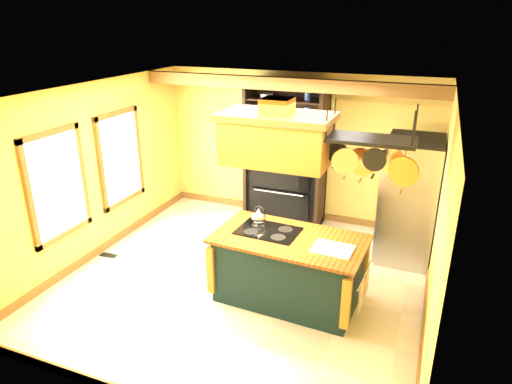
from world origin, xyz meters
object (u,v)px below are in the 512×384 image
Objects in this scene: pot_rack at (370,150)px; refrigerator at (408,202)px; hutch at (286,171)px; kitchen_island at (289,268)px; range_hood at (277,137)px.

pot_rack is 0.58× the size of refrigerator.
hutch is (-2.19, 0.65, 0.03)m from refrigerator.
pot_rack reaches higher than kitchen_island.
refrigerator is at bearing -16.52° from hutch.
kitchen_island is at bearing 0.23° from range_hood.
hutch is at bearing 163.48° from refrigerator.
kitchen_island is at bearing -70.67° from hutch.
range_hood and pot_rack have the same top height.
hutch is at bearing 125.88° from pot_rack.
range_hood is 2.85m from hutch.
refrigerator is (0.41, 1.81, -1.26)m from pot_rack.
kitchen_island is 1.81× the size of pot_rack.
pot_rack is 0.44× the size of hutch.
pot_rack reaches higher than refrigerator.
pot_rack is 2.24m from refrigerator.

